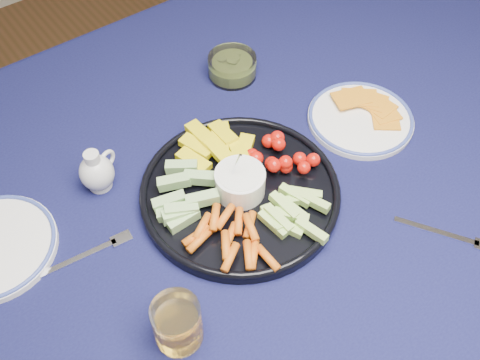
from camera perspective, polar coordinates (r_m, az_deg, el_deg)
dining_table at (r=1.09m, az=0.00°, el=-0.69°), size 1.67×1.07×0.75m
crudite_platter at (r=0.95m, az=-0.15°, el=-1.01°), size 0.36×0.36×0.12m
creamer_pitcher at (r=0.99m, az=-15.00°, el=0.85°), size 0.08×0.06×0.09m
pickle_bowl at (r=1.18m, az=-0.83°, el=11.93°), size 0.10×0.10×0.05m
cheese_plate at (r=1.11m, az=12.75°, el=6.53°), size 0.21×0.21×0.03m
juice_tumbler at (r=0.81m, az=-6.65°, el=-15.08°), size 0.07×0.07×0.09m
fork_left at (r=0.93m, az=-15.43°, el=-7.39°), size 0.17×0.04×0.00m
fork_right at (r=0.99m, az=21.76°, el=-5.63°), size 0.10×0.15×0.00m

